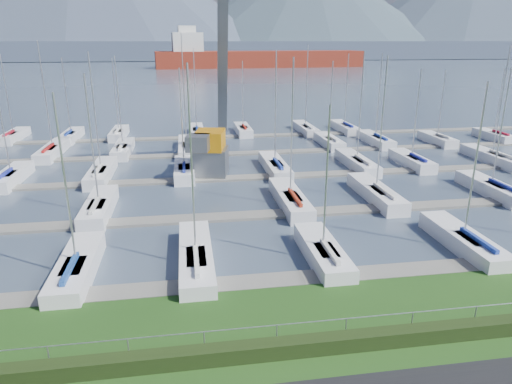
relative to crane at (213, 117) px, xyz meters
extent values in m
cube|color=#435063|center=(1.61, 231.36, -5.73)|extent=(800.00, 540.00, 0.20)
cube|color=black|center=(1.61, -29.04, -4.98)|extent=(80.00, 0.70, 0.70)
cylinder|color=#979B9F|center=(1.61, -28.64, -4.13)|extent=(80.00, 0.04, 0.04)
cube|color=#485469|center=(1.61, 301.36, 0.67)|extent=(900.00, 80.00, 12.00)
cone|color=#3C4B58|center=(111.61, 381.36, 37.17)|extent=(300.00, 300.00, 85.00)
cube|color=slate|center=(1.61, -22.64, -5.55)|extent=(90.00, 1.60, 0.25)
cube|color=slate|center=(1.61, -12.64, -5.55)|extent=(90.00, 1.60, 0.25)
cube|color=gray|center=(1.61, -2.64, -5.55)|extent=(90.00, 1.60, 0.25)
cube|color=slate|center=(1.61, 7.36, -5.55)|extent=(90.00, 1.60, 0.25)
cube|color=gray|center=(1.61, 17.36, -5.55)|extent=(90.00, 1.60, 0.25)
cube|color=slate|center=(-0.46, -1.23, -4.13)|extent=(3.79, 3.79, 2.60)
cube|color=#C67B0B|center=(-0.46, -1.23, -2.03)|extent=(3.25, 3.87, 1.80)
cube|color=#595C60|center=(1.34, 3.27, 6.97)|extent=(1.38, 11.24, 19.89)
cube|color=slate|center=(-1.66, -3.23, -1.83)|extent=(2.41, 2.57, 1.40)
cube|color=maroon|center=(35.91, 188.59, -2.83)|extent=(103.75, 25.19, 10.00)
cube|color=silver|center=(0.04, 186.06, 4.67)|extent=(14.95, 14.95, 12.00)
cube|color=silver|center=(0.04, 186.06, 11.67)|extent=(8.54, 8.54, 4.00)
camera|label=1|loc=(-2.72, -44.42, 7.02)|focal=32.00mm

